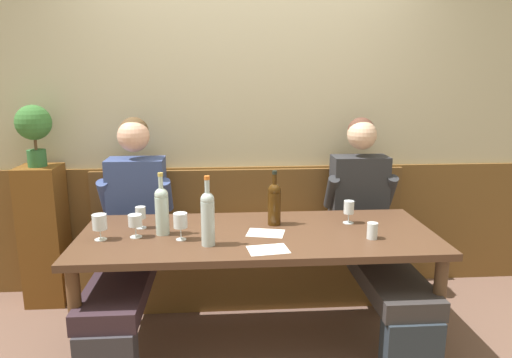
{
  "coord_description": "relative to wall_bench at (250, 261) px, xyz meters",
  "views": [
    {
      "loc": [
        -0.2,
        -2.44,
        1.64
      ],
      "look_at": [
        0.01,
        0.45,
        0.99
      ],
      "focal_mm": 32.94,
      "sensor_mm": 36.0,
      "label": 1
    }
  ],
  "objects": [
    {
      "name": "potted_plant",
      "position": [
        -1.48,
        0.03,
        1.01
      ],
      "size": [
        0.24,
        0.24,
        0.42
      ],
      "color": "#2B6030",
      "rests_on": "corner_pedestal"
    },
    {
      "name": "wall_bench",
      "position": [
        0.0,
        0.0,
        0.0
      ],
      "size": [
        2.35,
        0.42,
        0.94
      ],
      "color": "brown",
      "rests_on": "ground"
    },
    {
      "name": "wine_glass_right_end",
      "position": [
        -0.43,
        -0.77,
        0.56
      ],
      "size": [
        0.08,
        0.08,
        0.15
      ],
      "color": "silver",
      "rests_on": "dining_table"
    },
    {
      "name": "dining_table",
      "position": [
        0.0,
        -0.68,
        0.37
      ],
      "size": [
        2.05,
        0.82,
        0.74
      ],
      "color": "#4F3322",
      "rests_on": "ground"
    },
    {
      "name": "room_wall_back",
      "position": [
        0.0,
        0.26,
        1.12
      ],
      "size": [
        6.8,
        0.08,
        2.8
      ],
      "primitive_type": "cube",
      "color": "#C4B998",
      "rests_on": "ground"
    },
    {
      "name": "person_center_left_seat",
      "position": [
        0.79,
        -0.35,
        0.37
      ],
      "size": [
        0.5,
        1.26,
        1.34
      ],
      "color": "#2A333D",
      "rests_on": "ground"
    },
    {
      "name": "person_left_seat",
      "position": [
        -0.8,
        -0.33,
        0.39
      ],
      "size": [
        0.5,
        1.26,
        1.35
      ],
      "color": "#37343A",
      "rests_on": "ground"
    },
    {
      "name": "wine_bottle_amber_mid",
      "position": [
        0.11,
        -0.53,
        0.6
      ],
      "size": [
        0.08,
        0.08,
        0.34
      ],
      "color": "#3C2309",
      "rests_on": "dining_table"
    },
    {
      "name": "wine_glass_mid_left",
      "position": [
        -0.88,
        -0.73,
        0.55
      ],
      "size": [
        0.08,
        0.08,
        0.15
      ],
      "color": "silver",
      "rests_on": "dining_table"
    },
    {
      "name": "wine_glass_center_rear",
      "position": [
        -0.69,
        -0.71,
        0.55
      ],
      "size": [
        0.08,
        0.08,
        0.13
      ],
      "color": "silver",
      "rests_on": "dining_table"
    },
    {
      "name": "wine_bottle_green_tall",
      "position": [
        -0.28,
        -0.86,
        0.62
      ],
      "size": [
        0.07,
        0.07,
        0.38
      ],
      "color": "#B1C1BF",
      "rests_on": "dining_table"
    },
    {
      "name": "wine_glass_mid_right",
      "position": [
        0.57,
        -0.54,
        0.55
      ],
      "size": [
        0.07,
        0.07,
        0.14
      ],
      "color": "silver",
      "rests_on": "dining_table"
    },
    {
      "name": "tasting_sheet_right_guest",
      "position": [
        0.05,
        -0.69,
        0.46
      ],
      "size": [
        0.24,
        0.2,
        0.0
      ],
      "primitive_type": "cube",
      "rotation": [
        0.0,
        0.0,
        -0.24
      ],
      "color": "white",
      "rests_on": "dining_table"
    },
    {
      "name": "wood_wainscot_panel",
      "position": [
        0.0,
        0.21,
        0.2
      ],
      "size": [
        6.8,
        0.03,
        0.95
      ],
      "primitive_type": "cube",
      "color": "brown",
      "rests_on": "ground"
    },
    {
      "name": "water_tumbler_left",
      "position": [
        0.63,
        -0.82,
        0.5
      ],
      "size": [
        0.06,
        0.06,
        0.09
      ],
      "primitive_type": "cylinder",
      "color": "silver",
      "rests_on": "dining_table"
    },
    {
      "name": "wine_glass_left_end",
      "position": [
        -0.69,
        -0.55,
        0.54
      ],
      "size": [
        0.06,
        0.06,
        0.13
      ],
      "color": "silver",
      "rests_on": "dining_table"
    },
    {
      "name": "corner_pedestal",
      "position": [
        -1.48,
        0.03,
        0.22
      ],
      "size": [
        0.28,
        0.28,
        1.01
      ],
      "primitive_type": "cube",
      "color": "brown",
      "rests_on": "ground"
    },
    {
      "name": "tasting_sheet_left_guest",
      "position": [
        0.04,
        -0.95,
        0.46
      ],
      "size": [
        0.23,
        0.18,
        0.0
      ],
      "primitive_type": "cube",
      "rotation": [
        0.0,
        0.0,
        0.14
      ],
      "color": "white",
      "rests_on": "dining_table"
    },
    {
      "name": "wine_bottle_clear_water",
      "position": [
        -0.54,
        -0.66,
        0.61
      ],
      "size": [
        0.08,
        0.08,
        0.36
      ],
      "color": "#B1C6BB",
      "rests_on": "dining_table"
    }
  ]
}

